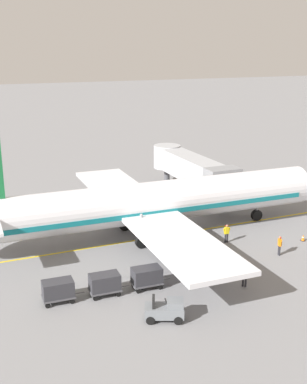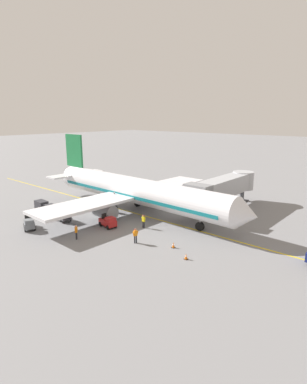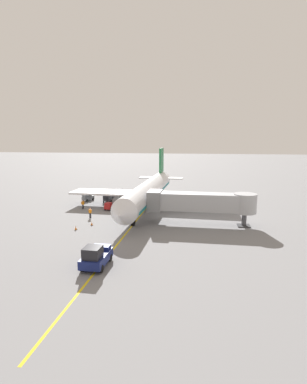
{
  "view_description": "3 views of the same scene",
  "coord_description": "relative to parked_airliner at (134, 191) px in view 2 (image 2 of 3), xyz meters",
  "views": [
    {
      "loc": [
        38.51,
        -16.85,
        16.83
      ],
      "look_at": [
        -2.29,
        0.88,
        3.61
      ],
      "focal_mm": 46.04,
      "sensor_mm": 36.0,
      "label": 1
    },
    {
      "loc": [
        30.96,
        30.71,
        13.64
      ],
      "look_at": [
        -0.77,
        3.19,
        3.47
      ],
      "focal_mm": 29.37,
      "sensor_mm": 36.0,
      "label": 2
    },
    {
      "loc": [
        -10.01,
        53.89,
        12.95
      ],
      "look_at": [
        -2.23,
        5.0,
        4.08
      ],
      "focal_mm": 28.35,
      "sensor_mm": 36.0,
      "label": 3
    }
  ],
  "objects": [
    {
      "name": "baggage_cart_front",
      "position": [
        9.25,
        -4.23,
        -2.24
      ],
      "size": [
        1.4,
        2.93,
        1.58
      ],
      "color": "#4C4C51",
      "rests_on": "ground"
    },
    {
      "name": "baggage_cart_third_in_train",
      "position": [
        8.74,
        -10.55,
        -2.24
      ],
      "size": [
        1.4,
        2.93,
        1.58
      ],
      "color": "#4C4C51",
      "rests_on": "ground"
    },
    {
      "name": "jet_bridge",
      "position": [
        -9.57,
        9.13,
        0.27
      ],
      "size": [
        16.07,
        3.5,
        4.98
      ],
      "color": "#A8AAAF",
      "rests_on": "ground"
    },
    {
      "name": "baggage_tug_trailing",
      "position": [
        6.85,
        2.05,
        -2.47
      ],
      "size": [
        1.61,
        2.65,
        1.62
      ],
      "color": "#B21E1E",
      "rests_on": "ground"
    },
    {
      "name": "parked_airliner",
      "position": [
        0.0,
        0.0,
        0.0
      ],
      "size": [
        30.14,
        37.28,
        10.63
      ],
      "color": "silver",
      "rests_on": "ground"
    },
    {
      "name": "ground_crew_wing_walker",
      "position": [
        8.26,
        8.22,
        -2.23
      ],
      "size": [
        0.71,
        0.36,
        1.69
      ],
      "color": "#232328",
      "rests_on": "ground"
    },
    {
      "name": "safety_cone_nose_left",
      "position": [
        7.95,
        14.8,
        -2.9
      ],
      "size": [
        0.36,
        0.36,
        0.59
      ],
      "color": "black",
      "rests_on": "ground"
    },
    {
      "name": "baggage_cart_second_in_train",
      "position": [
        9.05,
        -7.33,
        -2.24
      ],
      "size": [
        1.4,
        2.93,
        1.58
      ],
      "color": "#4C4C51",
      "rests_on": "ground"
    },
    {
      "name": "ground_crew_loader",
      "position": [
        4.14,
        5.61,
        -2.23
      ],
      "size": [
        0.27,
        0.73,
        1.69
      ],
      "color": "#232328",
      "rests_on": "ground"
    },
    {
      "name": "gate_lead_in_line",
      "position": [
        0.47,
        0.23,
        -3.18
      ],
      "size": [
        0.24,
        80.0,
        0.01
      ],
      "primitive_type": "cube",
      "color": "gold",
      "rests_on": "ground"
    },
    {
      "name": "safety_cone_nose_right",
      "position": [
        6.55,
        12.17,
        -2.9
      ],
      "size": [
        0.36,
        0.36,
        0.59
      ],
      "color": "black",
      "rests_on": "ground"
    },
    {
      "name": "ground_plane",
      "position": [
        0.47,
        0.23,
        -3.19
      ],
      "size": [
        400.0,
        400.0,
        0.0
      ],
      "primitive_type": "plane",
      "color": "slate"
    },
    {
      "name": "ground_crew_marshaller",
      "position": [
        11.87,
        2.37,
        -2.23
      ],
      "size": [
        0.61,
        0.54,
        1.69
      ],
      "color": "#232328",
      "rests_on": "ground"
    },
    {
      "name": "baggage_tug_lead",
      "position": [
        13.72,
        -4.79,
        -2.47
      ],
      "size": [
        2.12,
        2.77,
        1.62
      ],
      "color": "slate",
      "rests_on": "ground"
    }
  ]
}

